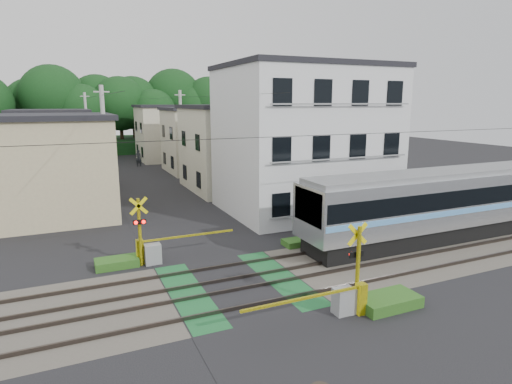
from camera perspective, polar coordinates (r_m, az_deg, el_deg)
name	(u,v)px	position (r m, az deg, el deg)	size (l,w,h in m)	color
ground	(236,285)	(17.05, -2.74, -12.32)	(120.00, 120.00, 0.00)	black
track_bed	(236,284)	(17.04, -2.74, -12.21)	(120.00, 120.00, 0.14)	#47423A
crossing_signal_near	(347,294)	(14.97, 12.08, -13.17)	(4.74, 0.65, 3.09)	yellow
crossing_signal_far	(150,248)	(19.46, -13.92, -7.30)	(4.74, 0.65, 3.09)	yellow
apartment_block	(304,139)	(27.94, 6.45, 7.02)	(10.20, 8.36, 9.30)	silver
houses_row	(135,144)	(41.03, -15.79, 6.20)	(22.07, 31.35, 6.80)	tan
tree_hill	(110,110)	(63.38, -18.95, 10.32)	(40.00, 12.72, 11.84)	#123614
catenary	(365,181)	(18.89, 14.33, 1.47)	(60.00, 5.04, 7.00)	#2D2D33
utility_poles	(124,138)	(37.91, -17.16, 6.96)	(7.90, 42.00, 8.00)	#A5A5A0
pedestrian	(139,158)	(49.09, -15.39, 4.37)	(0.68, 0.45, 1.88)	#22262B
weed_patches	(277,274)	(17.56, 2.82, -10.92)	(10.25, 8.80, 0.40)	#2D5E1E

